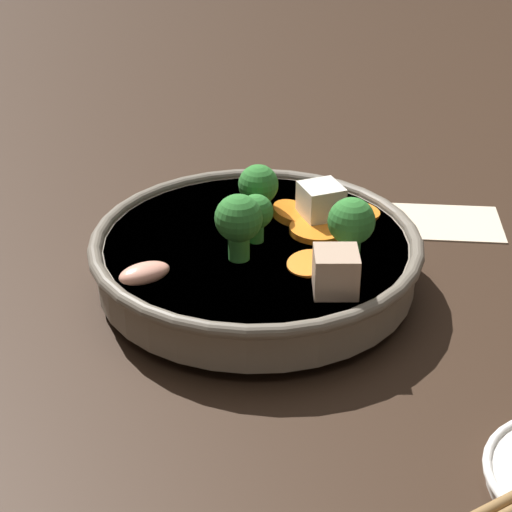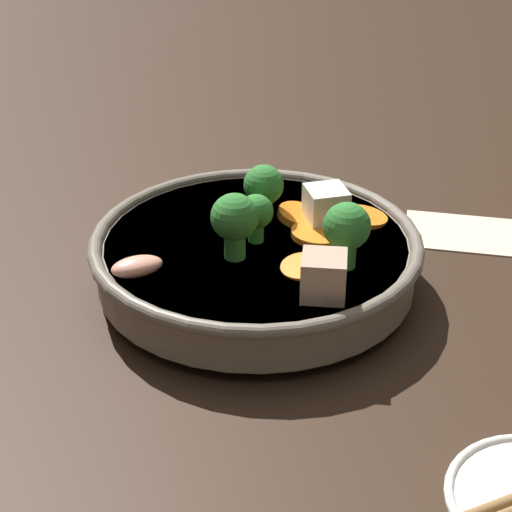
{
  "view_description": "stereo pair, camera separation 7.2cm",
  "coord_description": "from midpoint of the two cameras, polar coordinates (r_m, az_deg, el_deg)",
  "views": [
    {
      "loc": [
        -0.03,
        0.63,
        0.39
      ],
      "look_at": [
        0.0,
        0.0,
        0.03
      ],
      "focal_mm": 60.0,
      "sensor_mm": 36.0,
      "label": 1
    },
    {
      "loc": [
        -0.1,
        0.62,
        0.39
      ],
      "look_at": [
        0.0,
        0.0,
        0.03
      ],
      "focal_mm": 60.0,
      "sensor_mm": 36.0,
      "label": 2
    }
  ],
  "objects": [
    {
      "name": "ground_plane",
      "position": [
        0.74,
        -2.8,
        -2.24
      ],
      "size": [
        3.0,
        3.0,
        0.0
      ],
      "primitive_type": "plane",
      "color": "black"
    },
    {
      "name": "napkin",
      "position": [
        0.86,
        10.16,
        2.19
      ],
      "size": [
        0.11,
        0.08,
        0.0
      ],
      "color": "beige",
      "rests_on": "ground_plane"
    },
    {
      "name": "stirfry_bowl",
      "position": [
        0.72,
        -2.74,
        0.1
      ],
      "size": [
        0.28,
        0.28,
        0.1
      ],
      "color": "slate",
      "rests_on": "ground_plane"
    }
  ]
}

